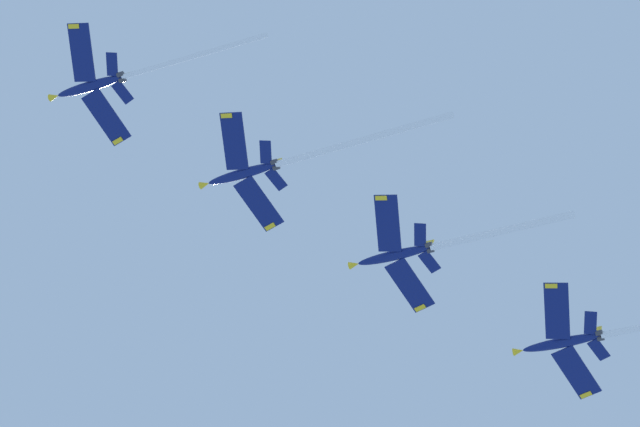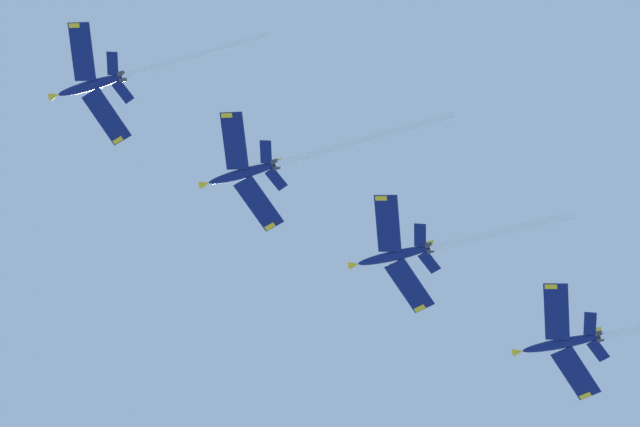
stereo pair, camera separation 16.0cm
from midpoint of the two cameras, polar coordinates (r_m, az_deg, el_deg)
jet_lead at (r=171.32m, az=-10.67°, el=6.92°), size 33.93×21.80×11.75m
jet_second at (r=165.75m, az=-1.69°, el=2.76°), size 37.89×22.55×12.80m
jet_third at (r=165.04m, az=5.89°, el=-1.75°), size 31.98×20.22×11.30m
jet_fourth at (r=167.71m, az=14.99°, el=-6.07°), size 36.44×22.00×12.16m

